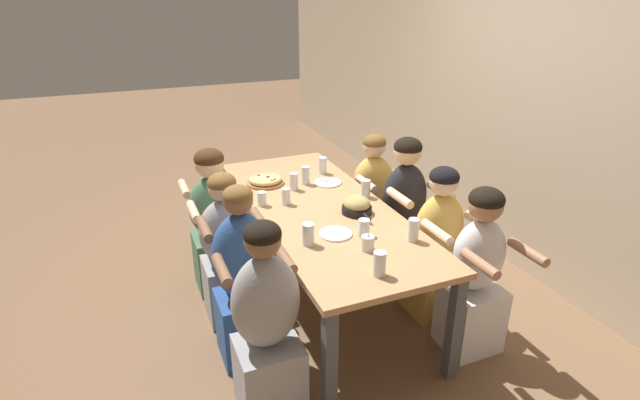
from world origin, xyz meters
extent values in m
plane|color=brown|center=(0.00, 0.00, 0.00)|extent=(18.00, 18.00, 0.00)
cube|color=beige|center=(0.00, 1.72, 1.60)|extent=(10.00, 0.06, 3.20)
cube|color=tan|center=(0.00, 0.00, 0.72)|extent=(2.30, 0.91, 0.04)
cube|color=#4C4C51|center=(-1.09, -0.39, 0.35)|extent=(0.07, 0.07, 0.70)
cube|color=#4C4C51|center=(1.09, -0.39, 0.35)|extent=(0.07, 0.07, 0.70)
cube|color=#4C4C51|center=(-1.09, 0.39, 0.35)|extent=(0.07, 0.07, 0.70)
cube|color=#4C4C51|center=(1.09, 0.39, 0.35)|extent=(0.07, 0.07, 0.70)
cylinder|color=#996B42|center=(-0.57, -0.23, 0.75)|extent=(0.29, 0.29, 0.02)
torus|color=#DBB26B|center=(-0.57, -0.23, 0.78)|extent=(0.26, 0.26, 0.03)
cylinder|color=#E5C675|center=(-0.57, -0.23, 0.77)|extent=(0.21, 0.21, 0.03)
cylinder|color=#9E4C38|center=(-0.50, -0.20, 0.79)|extent=(0.02, 0.02, 0.01)
cylinder|color=#9E4C38|center=(-0.58, -0.21, 0.79)|extent=(0.02, 0.02, 0.01)
cylinder|color=#9E4C38|center=(-0.65, -0.26, 0.79)|extent=(0.02, 0.02, 0.01)
cylinder|color=#9E4C38|center=(-0.51, -0.17, 0.79)|extent=(0.02, 0.02, 0.01)
cylinder|color=#9E4C38|center=(-0.59, -0.20, 0.79)|extent=(0.02, 0.02, 0.01)
cylinder|color=black|center=(0.19, 0.19, 0.76)|extent=(0.21, 0.21, 0.05)
cylinder|color=black|center=(0.34, 0.19, 0.78)|extent=(0.09, 0.02, 0.02)
ellipsoid|color=tan|center=(0.19, 0.19, 0.81)|extent=(0.18, 0.18, 0.10)
cylinder|color=white|center=(0.44, -0.07, 0.75)|extent=(0.21, 0.21, 0.01)
cube|color=#B7B7BC|center=(0.44, -0.07, 0.76)|extent=(0.15, 0.04, 0.01)
cylinder|color=white|center=(-0.39, 0.23, 0.75)|extent=(0.22, 0.22, 0.01)
cube|color=#B7B7BC|center=(-0.39, 0.23, 0.76)|extent=(0.12, 0.11, 0.01)
cylinder|color=silver|center=(0.69, 0.02, 0.79)|extent=(0.08, 0.08, 0.09)
cylinder|color=#1EA8DB|center=(0.69, 0.02, 0.77)|extent=(0.07, 0.07, 0.06)
cylinder|color=black|center=(0.70, 0.02, 0.80)|extent=(0.00, 0.01, 0.11)
cylinder|color=silver|center=(0.69, 0.33, 0.81)|extent=(0.07, 0.07, 0.14)
cylinder|color=black|center=(0.69, 0.33, 0.78)|extent=(0.06, 0.06, 0.08)
cylinder|color=silver|center=(-0.04, 0.38, 0.81)|extent=(0.07, 0.07, 0.13)
cylinder|color=black|center=(-0.04, 0.38, 0.77)|extent=(0.06, 0.06, 0.06)
cylinder|color=silver|center=(0.51, 0.08, 0.80)|extent=(0.07, 0.07, 0.11)
cylinder|color=black|center=(0.51, 0.08, 0.77)|extent=(0.06, 0.06, 0.05)
cylinder|color=silver|center=(-0.13, -0.21, 0.80)|extent=(0.06, 0.06, 0.12)
cylinder|color=silver|center=(-0.13, -0.21, 0.78)|extent=(0.06, 0.06, 0.08)
cylinder|color=silver|center=(0.96, -0.05, 0.81)|extent=(0.07, 0.07, 0.14)
cylinder|color=black|center=(0.96, -0.05, 0.79)|extent=(0.06, 0.06, 0.10)
cylinder|color=silver|center=(-0.37, -0.06, 0.81)|extent=(0.06, 0.06, 0.13)
cylinder|color=black|center=(-0.37, -0.06, 0.78)|extent=(0.06, 0.06, 0.08)
cylinder|color=silver|center=(-0.62, 0.28, 0.81)|extent=(0.07, 0.07, 0.14)
cylinder|color=black|center=(-0.62, 0.28, 0.79)|extent=(0.06, 0.06, 0.10)
cylinder|color=silver|center=(-0.44, 0.06, 0.81)|extent=(0.06, 0.06, 0.14)
cylinder|color=silver|center=(-0.18, -0.37, 0.79)|extent=(0.06, 0.06, 0.10)
cylinder|color=silver|center=(-0.18, -0.37, 0.78)|extent=(0.06, 0.06, 0.08)
cylinder|color=silver|center=(0.49, -0.28, 0.81)|extent=(0.08, 0.08, 0.14)
cylinder|color=black|center=(0.49, -0.28, 0.79)|extent=(0.07, 0.07, 0.09)
cube|color=gold|center=(-0.47, 0.67, 0.22)|extent=(0.32, 0.34, 0.44)
ellipsoid|color=gold|center=(-0.47, 0.67, 0.66)|extent=(0.24, 0.36, 0.45)
sphere|color=beige|center=(-0.47, 0.67, 0.97)|extent=(0.19, 0.19, 0.19)
ellipsoid|color=brown|center=(-0.47, 0.67, 1.01)|extent=(0.19, 0.19, 0.13)
cylinder|color=beige|center=(-0.26, 0.85, 0.74)|extent=(0.28, 0.06, 0.06)
cylinder|color=beige|center=(-0.26, 0.50, 0.74)|extent=(0.28, 0.06, 0.06)
cube|color=#232328|center=(0.03, 0.67, 0.22)|extent=(0.32, 0.34, 0.44)
ellipsoid|color=#232328|center=(0.03, 0.67, 0.71)|extent=(0.24, 0.36, 0.54)
sphere|color=beige|center=(0.03, 0.67, 1.07)|extent=(0.20, 0.20, 0.20)
ellipsoid|color=black|center=(0.03, 0.67, 1.11)|extent=(0.21, 0.21, 0.14)
cylinder|color=beige|center=(0.24, 0.85, 0.82)|extent=(0.28, 0.06, 0.06)
cylinder|color=beige|center=(0.24, 0.50, 0.82)|extent=(0.28, 0.06, 0.06)
cube|color=silver|center=(0.90, 0.67, 0.22)|extent=(0.32, 0.34, 0.44)
ellipsoid|color=silver|center=(0.90, 0.67, 0.67)|extent=(0.24, 0.36, 0.47)
sphere|color=#9E7051|center=(0.90, 0.67, 1.01)|extent=(0.20, 0.20, 0.20)
ellipsoid|color=black|center=(0.90, 0.67, 1.04)|extent=(0.21, 0.21, 0.14)
cylinder|color=#9E7051|center=(1.10, 0.85, 0.77)|extent=(0.28, 0.06, 0.06)
cylinder|color=#9E7051|center=(1.10, 0.50, 0.77)|extent=(0.28, 0.06, 0.06)
cube|color=#99999E|center=(0.91, -0.67, 0.22)|extent=(0.32, 0.34, 0.44)
ellipsoid|color=#99999E|center=(0.91, -0.67, 0.71)|extent=(0.24, 0.36, 0.53)
sphere|color=brown|center=(0.91, -0.67, 1.06)|extent=(0.18, 0.18, 0.18)
ellipsoid|color=black|center=(0.91, -0.67, 1.09)|extent=(0.19, 0.19, 0.13)
cylinder|color=brown|center=(0.71, -0.85, 0.82)|extent=(0.28, 0.06, 0.06)
cylinder|color=brown|center=(0.71, -0.50, 0.82)|extent=(0.28, 0.06, 0.06)
cube|color=#99999E|center=(-0.02, -0.67, 0.22)|extent=(0.32, 0.34, 0.44)
ellipsoid|color=#99999E|center=(-0.02, -0.67, 0.67)|extent=(0.24, 0.36, 0.46)
sphere|color=beige|center=(-0.02, -0.67, 0.99)|extent=(0.18, 0.18, 0.18)
ellipsoid|color=brown|center=(-0.02, -0.67, 1.02)|extent=(0.19, 0.19, 0.13)
cylinder|color=beige|center=(-0.22, -0.85, 0.76)|extent=(0.28, 0.06, 0.06)
cylinder|color=beige|center=(-0.22, -0.50, 0.76)|extent=(0.28, 0.06, 0.06)
cube|color=#477556|center=(-0.43, -0.67, 0.22)|extent=(0.32, 0.34, 0.44)
ellipsoid|color=#477556|center=(-0.43, -0.67, 0.68)|extent=(0.24, 0.36, 0.48)
sphere|color=beige|center=(-0.43, -0.67, 1.01)|extent=(0.21, 0.21, 0.21)
ellipsoid|color=#422814|center=(-0.43, -0.67, 1.05)|extent=(0.21, 0.21, 0.15)
cylinder|color=beige|center=(-0.64, -0.85, 0.77)|extent=(0.28, 0.06, 0.06)
cylinder|color=beige|center=(-0.64, -0.50, 0.77)|extent=(0.28, 0.06, 0.06)
cube|color=#2D5193|center=(0.43, -0.67, 0.22)|extent=(0.32, 0.34, 0.44)
ellipsoid|color=#2D5193|center=(0.43, -0.67, 0.71)|extent=(0.24, 0.36, 0.55)
sphere|color=brown|center=(0.43, -0.67, 1.07)|extent=(0.17, 0.17, 0.17)
ellipsoid|color=brown|center=(0.43, -0.67, 1.10)|extent=(0.17, 0.17, 0.12)
cylinder|color=brown|center=(0.22, -0.85, 0.83)|extent=(0.28, 0.06, 0.06)
cylinder|color=brown|center=(0.22, -0.50, 0.83)|extent=(0.28, 0.06, 0.06)
cube|color=gold|center=(0.48, 0.67, 0.22)|extent=(0.32, 0.34, 0.44)
ellipsoid|color=gold|center=(0.48, 0.67, 0.68)|extent=(0.24, 0.36, 0.47)
sphere|color=beige|center=(0.48, 0.67, 1.00)|extent=(0.19, 0.19, 0.19)
ellipsoid|color=black|center=(0.48, 0.67, 1.04)|extent=(0.20, 0.20, 0.13)
cylinder|color=beige|center=(0.69, 0.85, 0.77)|extent=(0.28, 0.06, 0.06)
cylinder|color=beige|center=(0.69, 0.50, 0.77)|extent=(0.28, 0.06, 0.06)
camera|label=1|loc=(2.97, -1.23, 2.18)|focal=28.00mm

